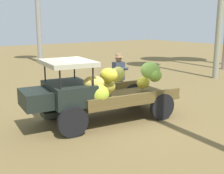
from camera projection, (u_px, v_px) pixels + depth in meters
name	position (u px, v px, depth m)	size (l,w,h in m)	color
ground_plane	(114.00, 116.00, 8.91)	(60.00, 60.00, 0.00)	olive
truck	(95.00, 92.00, 8.20)	(4.59, 2.22, 1.84)	black
farmer	(119.00, 75.00, 10.22)	(0.53, 0.46, 1.76)	#B7B6A9
wooden_crate	(150.00, 95.00, 10.74)	(0.57, 0.48, 0.39)	olive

